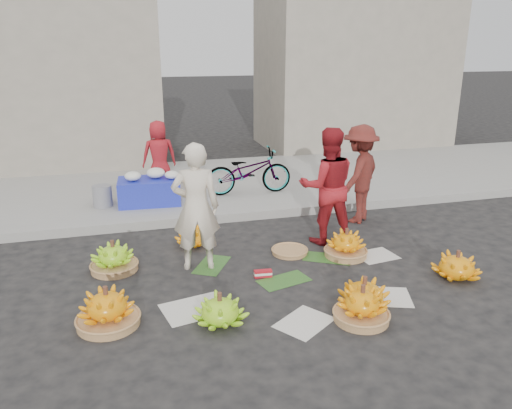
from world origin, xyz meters
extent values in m
plane|color=black|center=(0.00, 0.00, 0.00)|extent=(80.00, 80.00, 0.00)
cube|color=gray|center=(0.00, 2.20, 0.07)|extent=(40.00, 0.25, 0.15)
cube|color=gray|center=(0.00, 4.30, 0.06)|extent=(40.00, 4.00, 0.12)
cube|color=gray|center=(-4.00, 7.20, 2.00)|extent=(6.00, 3.00, 4.00)
cube|color=gray|center=(4.50, 7.70, 2.50)|extent=(5.00, 3.00, 5.00)
cylinder|color=#9A6C40|center=(-2.23, -0.69, 0.04)|extent=(0.66, 0.66, 0.09)
cylinder|color=#4C2B1E|center=(-2.23, -0.69, 0.39)|extent=(0.05, 0.05, 0.12)
cylinder|color=#4C2B1E|center=(-1.07, -0.96, 0.30)|extent=(0.05, 0.05, 0.12)
cylinder|color=#4C2B1E|center=(0.56, -1.07, 0.32)|extent=(0.05, 0.05, 0.12)
cylinder|color=#9A6C40|center=(0.41, -1.31, 0.04)|extent=(0.60, 0.60, 0.09)
cylinder|color=#4C2B1E|center=(0.41, -1.31, 0.36)|extent=(0.05, 0.05, 0.12)
cylinder|color=#4C2B1E|center=(2.05, -0.69, 0.32)|extent=(0.05, 0.05, 0.12)
cylinder|color=#9A6C40|center=(0.98, 0.30, 0.04)|extent=(0.59, 0.59, 0.09)
cylinder|color=#4C2B1E|center=(0.98, 0.30, 0.36)|extent=(0.05, 0.05, 0.12)
cylinder|color=#9A6C40|center=(-2.17, 0.68, 0.04)|extent=(0.61, 0.61, 0.09)
cylinder|color=#4C2B1E|center=(-2.17, 0.68, 0.37)|extent=(0.05, 0.05, 0.12)
cylinder|color=#4C2B1E|center=(-1.03, 1.26, 0.28)|extent=(0.05, 0.05, 0.12)
cylinder|color=#9A6C40|center=(0.25, 0.60, 0.03)|extent=(0.53, 0.53, 0.06)
cube|color=#AF121E|center=(-0.33, -0.03, 0.05)|extent=(0.23, 0.09, 0.09)
imported|color=beige|center=(-1.09, 0.49, 0.85)|extent=(0.67, 0.48, 1.70)
imported|color=#AA1A1E|center=(0.91, 0.90, 0.87)|extent=(0.94, 0.79, 1.73)
imported|color=maroon|center=(1.78, 1.61, 0.81)|extent=(1.19, 1.14, 1.63)
cube|color=#1921A7|center=(-1.54, 3.13, 0.34)|extent=(1.11, 0.73, 0.45)
ellipsoid|color=silver|center=(-1.81, 3.08, 0.65)|extent=(0.29, 0.29, 0.16)
ellipsoid|color=silver|center=(-1.41, 3.17, 0.66)|extent=(0.32, 0.32, 0.18)
ellipsoid|color=silver|center=(-1.14, 3.04, 0.64)|extent=(0.25, 0.25, 0.14)
cylinder|color=slate|center=(-2.35, 3.15, 0.31)|extent=(0.33, 0.33, 0.38)
imported|color=#AA1A1E|center=(-1.27, 4.05, 0.79)|extent=(0.68, 0.47, 1.34)
imported|color=gray|center=(0.32, 3.27, 0.55)|extent=(0.61, 1.65, 0.86)
camera|label=1|loc=(-1.93, -5.61, 2.87)|focal=35.00mm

